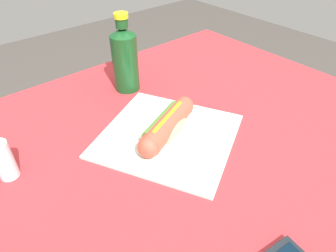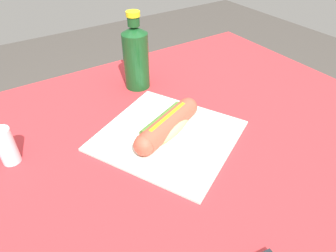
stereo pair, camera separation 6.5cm
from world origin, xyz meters
name	(u,v)px [view 1 (the left image)]	position (x,y,z in m)	size (l,w,h in m)	color
dining_table	(167,196)	(0.00, 0.00, 0.65)	(1.22, 0.93, 0.78)	brown
paper_wrapper	(168,135)	(0.04, 0.05, 0.78)	(0.27, 0.29, 0.01)	silver
hot_dog	(168,125)	(0.04, 0.05, 0.81)	(0.20, 0.11, 0.05)	#E5BC75
soda_bottle	(125,58)	(0.10, 0.28, 0.87)	(0.07, 0.07, 0.21)	#14471E
salt_shaker	(4,160)	(-0.27, 0.16, 0.82)	(0.04, 0.04, 0.08)	silver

